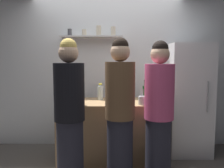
{
  "coord_description": "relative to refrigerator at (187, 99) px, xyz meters",
  "views": [
    {
      "loc": [
        0.08,
        -2.79,
        1.46
      ],
      "look_at": [
        0.08,
        0.48,
        1.14
      ],
      "focal_mm": 37.11,
      "sensor_mm": 36.0,
      "label": 1
    }
  ],
  "objects": [
    {
      "name": "person_pink_top",
      "position": [
        -0.66,
        -1.01,
        -0.02
      ],
      "size": [
        0.34,
        0.34,
        1.7
      ],
      "rotation": [
        0.0,
        0.0,
        2.91
      ],
      "color": "#262633",
      "rests_on": "ground"
    },
    {
      "name": "back_wall_assembly",
      "position": [
        -1.28,
        0.4,
        0.44
      ],
      "size": [
        4.8,
        0.32,
        2.6
      ],
      "color": "white",
      "rests_on": "ground"
    },
    {
      "name": "water_bottle_plastic",
      "position": [
        -1.38,
        -0.23,
        0.13
      ],
      "size": [
        0.08,
        0.08,
        0.24
      ],
      "color": "silver",
      "rests_on": "counter"
    },
    {
      "name": "person_brown_jacket",
      "position": [
        -1.11,
        -1.04,
        -0.01
      ],
      "size": [
        0.34,
        0.34,
        1.73
      ],
      "rotation": [
        0.0,
        0.0,
        4.93
      ],
      "color": "#262633",
      "rests_on": "ground"
    },
    {
      "name": "utensil_holder",
      "position": [
        -0.8,
        -0.62,
        0.08
      ],
      "size": [
        0.12,
        0.12,
        0.22
      ],
      "color": "#B2B2B7",
      "rests_on": "counter"
    },
    {
      "name": "refrigerator",
      "position": [
        0.0,
        0.0,
        0.0
      ],
      "size": [
        0.63,
        0.68,
        1.73
      ],
      "color": "white",
      "rests_on": "ground"
    },
    {
      "name": "wine_bottle_dark_glass",
      "position": [
        -1.85,
        -0.36,
        0.15
      ],
      "size": [
        0.08,
        0.08,
        0.32
      ],
      "color": "black",
      "rests_on": "counter"
    },
    {
      "name": "person_blonde",
      "position": [
        -1.68,
        -1.1,
        -0.02
      ],
      "size": [
        0.34,
        0.34,
        1.71
      ],
      "rotation": [
        0.0,
        0.0,
        3.0
      ],
      "color": "#262633",
      "rests_on": "ground"
    },
    {
      "name": "wine_bottle_pale_glass",
      "position": [
        -1.62,
        -0.63,
        0.13
      ],
      "size": [
        0.06,
        0.06,
        0.27
      ],
      "color": "#B2BFB2",
      "rests_on": "counter"
    },
    {
      "name": "baking_pan",
      "position": [
        -1.11,
        -0.51,
        0.05
      ],
      "size": [
        0.34,
        0.24,
        0.05
      ],
      "primitive_type": "cube",
      "color": "gray",
      "rests_on": "counter"
    },
    {
      "name": "wine_bottle_green_glass",
      "position": [
        -0.71,
        -0.2,
        0.14
      ],
      "size": [
        0.07,
        0.07,
        0.3
      ],
      "color": "#19471E",
      "rests_on": "counter"
    },
    {
      "name": "counter",
      "position": [
        -1.2,
        -0.37,
        -0.42
      ],
      "size": [
        1.5,
        0.73,
        0.89
      ],
      "primitive_type": "cube",
      "color": "#9E7A51",
      "rests_on": "ground"
    }
  ]
}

